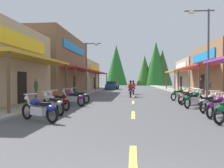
{
  "coord_description": "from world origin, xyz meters",
  "views": [
    {
      "loc": [
        0.0,
        -2.35,
        1.55
      ],
      "look_at": [
        -2.62,
        26.68,
        1.11
      ],
      "focal_mm": 37.77,
      "sensor_mm": 36.0,
      "label": 1
    }
  ],
  "objects": [
    {
      "name": "storefront_left_middle",
      "position": [
        -10.63,
        25.47,
        3.44
      ],
      "size": [
        9.03,
        13.49,
        6.88
      ],
      "color": "brown",
      "rests_on": "ground"
    },
    {
      "name": "centerline_dashes",
      "position": [
        0.0,
        30.12,
        0.01
      ],
      "size": [
        0.16,
        59.25,
        0.01
      ],
      "color": "#E0C64C",
      "rests_on": "ground"
    },
    {
      "name": "motorcycle_parked_left_0",
      "position": [
        -3.53,
        6.23,
        0.49
      ],
      "size": [
        1.9,
        1.17,
        1.04
      ],
      "rotation": [
        0.0,
        0.0,
        2.61
      ],
      "color": "black",
      "rests_on": "ground"
    },
    {
      "name": "pedestrian_by_shop",
      "position": [
        6.39,
        20.82,
        1.05
      ],
      "size": [
        0.36,
        0.55,
        1.8
      ],
      "rotation": [
        0.0,
        0.0,
        2.83
      ],
      "color": "black",
      "rests_on": "ground"
    },
    {
      "name": "rider_cruising_lead",
      "position": [
        -0.25,
        19.61,
        0.66
      ],
      "size": [
        0.6,
        2.14,
        1.57
      ],
      "rotation": [
        0.0,
        0.0,
        1.57
      ],
      "color": "black",
      "rests_on": "ground"
    },
    {
      "name": "sidewalk_right",
      "position": [
        5.97,
        28.09,
        0.06
      ],
      "size": [
        2.15,
        86.18,
        0.12
      ],
      "primitive_type": "cube",
      "color": "gray",
      "rests_on": "ground"
    },
    {
      "name": "motorcycle_parked_right_1",
      "position": [
        3.57,
        8.01,
        0.49
      ],
      "size": [
        1.48,
        1.68,
        1.04
      ],
      "rotation": [
        0.0,
        0.0,
        0.85
      ],
      "color": "black",
      "rests_on": "ground"
    },
    {
      "name": "streetlamp_right",
      "position": [
        5.0,
        14.87,
        4.25
      ],
      "size": [
        2.07,
        0.3,
        6.59
      ],
      "color": "#474C51",
      "rests_on": "ground"
    },
    {
      "name": "ground",
      "position": [
        0.0,
        28.09,
        -0.05
      ],
      "size": [
        9.79,
        86.18,
        0.1
      ],
      "primitive_type": "cube",
      "color": "#4C4C4F"
    },
    {
      "name": "storefront_right_far",
      "position": [
        10.67,
        33.07,
        2.32
      ],
      "size": [
        9.13,
        9.34,
        4.63
      ],
      "color": "gray",
      "rests_on": "ground"
    },
    {
      "name": "treeline_backdrop",
      "position": [
        2.79,
        72.8,
        6.23
      ],
      "size": [
        21.36,
        11.32,
        13.56
      ],
      "color": "#246A23",
      "rests_on": "ground"
    },
    {
      "name": "rider_cruising_trailing",
      "position": [
        -0.0,
        23.93,
        0.66
      ],
      "size": [
        0.6,
        2.14,
        1.57
      ],
      "rotation": [
        0.0,
        0.0,
        1.59
      ],
      "color": "black",
      "rests_on": "ground"
    },
    {
      "name": "motorcycle_parked_right_4",
      "position": [
        3.65,
        13.16,
        0.49
      ],
      "size": [
        1.84,
        1.26,
        1.04
      ],
      "rotation": [
        0.0,
        0.0,
        0.58
      ],
      "color": "black",
      "rests_on": "ground"
    },
    {
      "name": "motorcycle_parked_left_3",
      "position": [
        -3.72,
        11.82,
        0.49
      ],
      "size": [
        1.89,
        1.18,
        1.04
      ],
      "rotation": [
        0.0,
        0.0,
        2.61
      ],
      "color": "black",
      "rests_on": "ground"
    },
    {
      "name": "motorcycle_parked_right_2",
      "position": [
        3.76,
        9.63,
        0.49
      ],
      "size": [
        1.48,
        1.68,
        1.04
      ],
      "rotation": [
        0.0,
        0.0,
        0.85
      ],
      "color": "black",
      "rests_on": "ground"
    },
    {
      "name": "motorcycle_parked_left_2",
      "position": [
        -3.93,
        9.73,
        0.49
      ],
      "size": [
        1.69,
        1.47,
        1.04
      ],
      "rotation": [
        0.0,
        0.0,
        2.43
      ],
      "color": "black",
      "rests_on": "ground"
    },
    {
      "name": "sidewalk_left",
      "position": [
        -5.97,
        28.09,
        0.06
      ],
      "size": [
        2.15,
        86.18,
        0.12
      ],
      "primitive_type": "cube",
      "color": "gray",
      "rests_on": "ground"
    },
    {
      "name": "storefront_left_far",
      "position": [
        -10.66,
        39.95,
        2.5
      ],
      "size": [
        9.11,
        12.67,
        4.99
      ],
      "color": "tan",
      "rests_on": "ground"
    },
    {
      "name": "motorcycle_parked_right_6",
      "position": [
        3.58,
        16.38,
        0.49
      ],
      "size": [
        1.6,
        1.57,
        1.04
      ],
      "rotation": [
        0.0,
        0.0,
        0.77
      ],
      "color": "black",
      "rests_on": "ground"
    },
    {
      "name": "pedestrian_waiting",
      "position": [
        -6.34,
        12.55,
        1.0
      ],
      "size": [
        0.32,
        0.56,
        1.72
      ],
      "rotation": [
        0.0,
        0.0,
        0.18
      ],
      "color": "#726659",
      "rests_on": "ground"
    },
    {
      "name": "motorcycle_parked_right_5",
      "position": [
        3.84,
        14.71,
        0.49
      ],
      "size": [
        1.68,
        1.48,
        1.04
      ],
      "rotation": [
        0.0,
        0.0,
        0.71
      ],
      "color": "black",
      "rests_on": "ground"
    },
    {
      "name": "motorcycle_parked_left_1",
      "position": [
        -3.68,
        8.12,
        0.49
      ],
      "size": [
        1.6,
        1.57,
        1.04
      ],
      "rotation": [
        0.0,
        0.0,
        2.37
      ],
      "color": "black",
      "rests_on": "ground"
    },
    {
      "name": "pedestrian_strolling",
      "position": [
        6.25,
        18.11,
        0.95
      ],
      "size": [
        0.57,
        0.29,
        1.64
      ],
      "rotation": [
        0.0,
        0.0,
        1.47
      ],
      "color": "maroon",
      "rests_on": "ground"
    },
    {
      "name": "motorcycle_parked_right_3",
      "position": [
        3.48,
        11.51,
        0.49
      ],
      "size": [
        1.53,
        1.64,
        1.04
      ],
      "rotation": [
        0.0,
        0.0,
        0.82
      ],
      "color": "black",
      "rests_on": "ground"
    },
    {
      "name": "parked_car_curbside",
      "position": [
        -3.7,
        38.73,
        0.69
      ],
      "size": [
        2.2,
        4.37,
        1.4
      ],
      "rotation": [
        0.0,
        0.0,
        1.53
      ],
      "color": "#1E4C8C",
      "rests_on": "ground"
    },
    {
      "name": "streetlamp_left",
      "position": [
        -4.97,
        23.89,
        3.82
      ],
      "size": [
        2.07,
        0.3,
        5.81
      ],
      "color": "#474C51",
      "rests_on": "ground"
    },
    {
      "name": "motorcycle_parked_left_4",
      "position": [
        -3.72,
        13.61,
        0.49
      ],
      "size": [
        1.8,
        1.33,
        1.04
      ],
      "rotation": [
        0.0,
        0.0,
        2.52
      ],
      "color": "black",
      "rests_on": "ground"
    }
  ]
}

